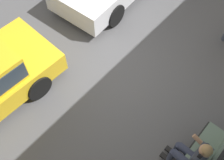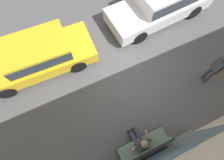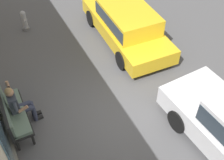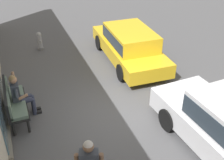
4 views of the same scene
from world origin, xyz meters
TOP-DOWN VIEW (x-y plane):
  - ground_plane at (0.00, 0.00)m, footprint 60.00×60.00m
  - bench at (0.88, 2.90)m, footprint 1.69×0.55m
  - person_on_phone at (0.95, 2.67)m, footprint 0.73×0.74m
  - parked_car_mid at (2.98, -1.67)m, footprint 4.52×1.94m
  - fire_hydrant at (5.35, 1.48)m, footprint 0.38×0.26m

SIDE VIEW (x-z plane):
  - ground_plane at x=0.00m, z-range 0.00..0.00m
  - fire_hydrant at x=5.35m, z-range -0.01..0.80m
  - bench at x=0.88m, z-range 0.09..1.14m
  - person_on_phone at x=0.95m, z-range 0.05..1.43m
  - parked_car_mid at x=2.98m, z-range 0.07..1.44m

